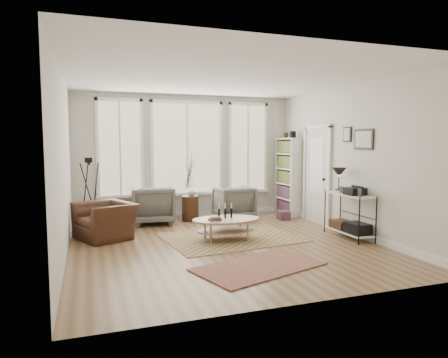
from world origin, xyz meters
name	(u,v)px	position (x,y,z in m)	size (l,w,h in m)	color
room	(225,164)	(0.02, 0.03, 1.43)	(5.50, 5.54, 2.90)	olive
bay_window	(187,150)	(0.00, 2.71, 1.61)	(4.14, 0.12, 2.24)	tan
door	(317,173)	(2.57, 1.15, 1.12)	(0.09, 1.06, 2.22)	silver
bookcase	(288,176)	(2.44, 2.23, 0.96)	(0.31, 0.85, 2.06)	white
low_shelf	(349,211)	(2.38, -0.30, 0.51)	(0.38, 1.08, 1.30)	white
wall_art	(359,138)	(2.58, -0.27, 1.88)	(0.04, 0.88, 0.44)	black
rug_main	(231,237)	(0.28, 0.41, 0.01)	(2.43, 1.83, 0.01)	brown
rug_runner	(259,266)	(0.06, -1.38, 0.01)	(1.84, 1.02, 0.01)	maroon
coffee_table	(226,223)	(0.13, 0.28, 0.31)	(1.28, 0.83, 0.58)	tan
armchair_left	(153,205)	(-0.91, 2.23, 0.42)	(0.90, 0.92, 0.84)	slate
armchair_right	(234,202)	(0.97, 2.14, 0.39)	(0.83, 0.85, 0.78)	slate
side_table	(190,187)	(-0.05, 2.26, 0.77)	(0.38, 0.38, 1.60)	#3D2013
vase	(192,191)	(-0.02, 2.27, 0.69)	(0.22, 0.22, 0.23)	silver
accent_chair	(105,221)	(-1.97, 1.13, 0.34)	(0.90, 1.03, 0.67)	#3D2013
tripod_camera	(90,197)	(-2.23, 2.01, 0.68)	(0.52, 0.52, 1.49)	black
book_stack_near	(284,215)	(2.05, 1.70, 0.10)	(0.24, 0.31, 0.20)	maroon
book_stack_far	(285,217)	(2.05, 1.64, 0.07)	(0.18, 0.23, 0.15)	maroon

